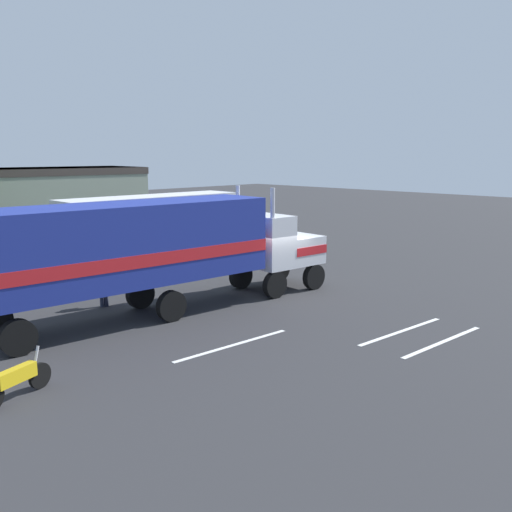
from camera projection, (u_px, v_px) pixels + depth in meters
ground_plane at (276, 293)px, 23.82m from camera, size 120.00×120.00×0.00m
lane_stripe_near at (233, 345)px, 17.32m from camera, size 4.40×0.45×0.01m
lane_stripe_mid at (401, 331)px, 18.67m from camera, size 4.40×0.52×0.01m
lane_stripe_far at (443, 342)px, 17.64m from camera, size 4.40×0.46×0.01m
semi_truck at (156, 246)px, 20.27m from camera, size 14.33×3.75×4.50m
person_bystander at (103, 284)px, 21.59m from camera, size 0.36×0.47×1.63m
parked_bus at (152, 219)px, 32.75m from camera, size 11.08×2.93×3.40m
motorcycle at (17, 380)px, 13.48m from camera, size 2.02×0.79×1.12m
building_backdrop at (15, 199)px, 39.74m from camera, size 18.53×7.57×4.78m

